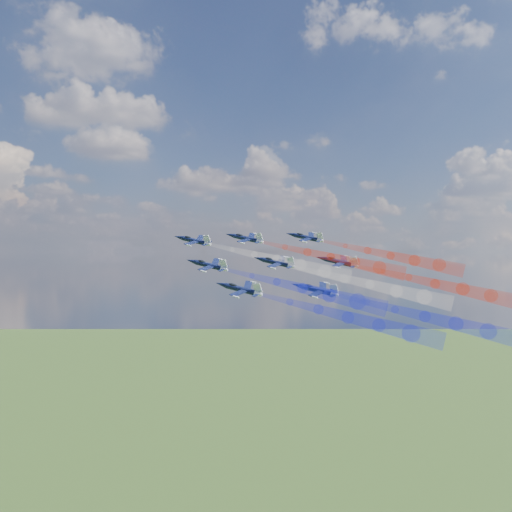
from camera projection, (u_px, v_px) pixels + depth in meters
name	position (u px, v px, depth m)	size (l,w,h in m)	color
jet_lead	(194.00, 241.00, 162.17)	(10.04, 12.55, 3.35)	black
trail_lead	(277.00, 260.00, 153.02)	(4.18, 41.20, 4.18)	white
jet_inner_left	(209.00, 265.00, 145.73)	(10.04, 12.55, 3.35)	black
trail_inner_left	(303.00, 288.00, 136.57)	(4.18, 41.20, 4.18)	#1A24E4
jet_inner_right	(246.00, 238.00, 164.56)	(10.04, 12.55, 3.35)	black
trail_inner_right	(331.00, 257.00, 155.41)	(4.18, 41.20, 4.18)	red
jet_outer_left	(241.00, 289.00, 131.51)	(10.04, 12.55, 3.35)	black
trail_outer_left	(348.00, 317.00, 122.35)	(4.18, 41.20, 4.18)	#1A24E4
jet_center_third	(276.00, 263.00, 152.25)	(10.04, 12.55, 3.35)	black
trail_center_third	(370.00, 284.00, 143.09)	(4.18, 41.20, 4.18)	white
jet_outer_right	(306.00, 237.00, 171.71)	(10.04, 12.55, 3.35)	black
trail_outer_right	(391.00, 255.00, 162.55)	(4.18, 41.20, 4.18)	red
jet_rear_left	(317.00, 290.00, 137.17)	(10.04, 12.55, 3.35)	black
trail_rear_left	(425.00, 316.00, 128.01)	(4.18, 41.20, 4.18)	#1A24E4
jet_rear_right	(339.00, 262.00, 154.52)	(10.04, 12.55, 3.35)	black
trail_rear_right	(435.00, 283.00, 145.37)	(4.18, 41.20, 4.18)	red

